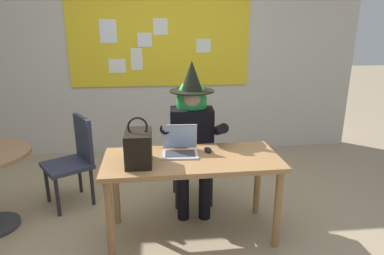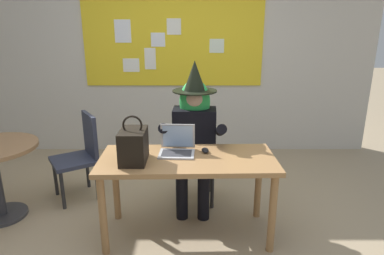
{
  "view_description": "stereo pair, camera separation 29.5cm",
  "coord_description": "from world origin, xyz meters",
  "px_view_note": "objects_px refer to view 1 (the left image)",
  "views": [
    {
      "loc": [
        -0.04,
        -2.54,
        1.74
      ],
      "look_at": [
        0.24,
        0.27,
        0.88
      ],
      "focal_mm": 31.17,
      "sensor_mm": 36.0,
      "label": 1
    },
    {
      "loc": [
        0.25,
        -2.56,
        1.74
      ],
      "look_at": [
        0.24,
        0.27,
        0.88
      ],
      "focal_mm": 31.17,
      "sensor_mm": 36.0,
      "label": 2
    }
  ],
  "objects_px": {
    "computer_mouse": "(208,150)",
    "laptop": "(180,147)",
    "desk_main": "(192,168)",
    "handbag": "(139,147)",
    "chair_spare_by_window": "(74,156)",
    "chair_at_desk": "(191,151)",
    "person_costumed": "(192,128)"
  },
  "relations": [
    {
      "from": "desk_main",
      "to": "chair_at_desk",
      "type": "distance_m",
      "value": 0.69
    },
    {
      "from": "person_costumed",
      "to": "chair_spare_by_window",
      "type": "xyz_separation_m",
      "value": [
        -1.17,
        0.13,
        -0.3
      ]
    },
    {
      "from": "laptop",
      "to": "chair_spare_by_window",
      "type": "relative_size",
      "value": 0.34
    },
    {
      "from": "computer_mouse",
      "to": "laptop",
      "type": "bearing_deg",
      "value": 174.62
    },
    {
      "from": "desk_main",
      "to": "chair_spare_by_window",
      "type": "bearing_deg",
      "value": 148.34
    },
    {
      "from": "person_costumed",
      "to": "chair_spare_by_window",
      "type": "distance_m",
      "value": 1.21
    },
    {
      "from": "desk_main",
      "to": "chair_at_desk",
      "type": "relative_size",
      "value": 1.61
    },
    {
      "from": "chair_at_desk",
      "to": "computer_mouse",
      "type": "bearing_deg",
      "value": 7.92
    },
    {
      "from": "desk_main",
      "to": "laptop",
      "type": "distance_m",
      "value": 0.2
    },
    {
      "from": "desk_main",
      "to": "computer_mouse",
      "type": "xyz_separation_m",
      "value": [
        0.15,
        0.12,
        0.11
      ]
    },
    {
      "from": "laptop",
      "to": "desk_main",
      "type": "bearing_deg",
      "value": -48.25
    },
    {
      "from": "laptop",
      "to": "handbag",
      "type": "distance_m",
      "value": 0.39
    },
    {
      "from": "desk_main",
      "to": "handbag",
      "type": "relative_size",
      "value": 3.84
    },
    {
      "from": "desk_main",
      "to": "person_costumed",
      "type": "relative_size",
      "value": 1.01
    },
    {
      "from": "handbag",
      "to": "chair_spare_by_window",
      "type": "relative_size",
      "value": 0.43
    },
    {
      "from": "chair_at_desk",
      "to": "handbag",
      "type": "bearing_deg",
      "value": -33.57
    },
    {
      "from": "chair_at_desk",
      "to": "laptop",
      "type": "bearing_deg",
      "value": -15.85
    },
    {
      "from": "desk_main",
      "to": "handbag",
      "type": "bearing_deg",
      "value": -169.38
    },
    {
      "from": "desk_main",
      "to": "chair_spare_by_window",
      "type": "xyz_separation_m",
      "value": [
        -1.11,
        0.69,
        -0.12
      ]
    },
    {
      "from": "desk_main",
      "to": "person_costumed",
      "type": "xyz_separation_m",
      "value": [
        0.06,
        0.56,
        0.17
      ]
    },
    {
      "from": "laptop",
      "to": "chair_spare_by_window",
      "type": "distance_m",
      "value": 1.2
    },
    {
      "from": "computer_mouse",
      "to": "desk_main",
      "type": "bearing_deg",
      "value": -148.76
    },
    {
      "from": "handbag",
      "to": "chair_spare_by_window",
      "type": "height_order",
      "value": "handbag"
    },
    {
      "from": "laptop",
      "to": "handbag",
      "type": "xyz_separation_m",
      "value": [
        -0.33,
        -0.19,
        0.08
      ]
    },
    {
      "from": "computer_mouse",
      "to": "handbag",
      "type": "height_order",
      "value": "handbag"
    },
    {
      "from": "desk_main",
      "to": "laptop",
      "type": "xyz_separation_m",
      "value": [
        -0.09,
        0.11,
        0.15
      ]
    },
    {
      "from": "chair_at_desk",
      "to": "laptop",
      "type": "height_order",
      "value": "laptop"
    },
    {
      "from": "person_costumed",
      "to": "computer_mouse",
      "type": "height_order",
      "value": "person_costumed"
    },
    {
      "from": "computer_mouse",
      "to": "person_costumed",
      "type": "bearing_deg",
      "value": 93.85
    },
    {
      "from": "handbag",
      "to": "desk_main",
      "type": "bearing_deg",
      "value": 10.62
    },
    {
      "from": "chair_at_desk",
      "to": "handbag",
      "type": "distance_m",
      "value": 0.96
    },
    {
      "from": "handbag",
      "to": "computer_mouse",
      "type": "bearing_deg",
      "value": 19.26
    }
  ]
}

